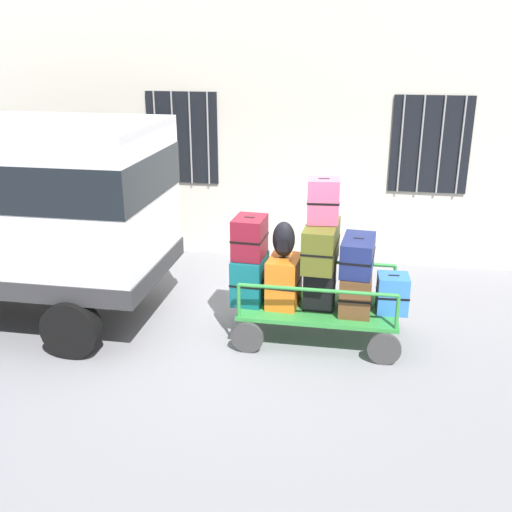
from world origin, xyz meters
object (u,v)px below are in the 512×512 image
Objects in this scene: luggage_cart at (319,311)px; suitcase_midleft_bottom at (284,281)px; suitcase_midright_bottom at (356,289)px; suitcase_center_middle at (321,245)px; suitcase_midright_middle at (358,255)px; suitcase_right_bottom at (392,293)px; backpack at (284,240)px; suitcase_center_top at (323,201)px; suitcase_left_middle at (250,237)px; suitcase_center_bottom at (320,285)px; suitcase_left_bottom at (250,278)px.

suitcase_midleft_bottom is at bearing -175.82° from luggage_cart.
suitcase_midright_bottom is at bearing 4.57° from suitcase_midleft_bottom.
suitcase_midleft_bottom is 0.72× the size of suitcase_center_middle.
suitcase_right_bottom is (0.44, -0.02, -0.46)m from suitcase_midright_middle.
suitcase_midleft_bottom is at bearing -58.47° from backpack.
suitcase_right_bottom is (0.87, -0.04, -1.09)m from suitcase_center_top.
suitcase_center_top is at bearing 90.00° from luggage_cart.
suitcase_center_middle is 1.19× the size of suitcase_midright_middle.
suitcase_right_bottom is at bearing 0.06° from backpack.
suitcase_left_middle reaches higher than luggage_cart.
luggage_cart is at bearing 0.96° from backpack.
suitcase_center_top is at bearing 1.18° from suitcase_left_middle.
suitcase_midright_middle is 0.90m from backpack.
suitcase_left_middle reaches higher than suitcase_center_bottom.
suitcase_left_bottom is 1.14× the size of suitcase_center_bottom.
suitcase_right_bottom is at bearing 1.12° from suitcase_midleft_bottom.
suitcase_midright_middle is (0.00, -0.03, 0.45)m from suitcase_midright_bottom.
suitcase_midright_middle is 1.53× the size of suitcase_right_bottom.
suitcase_center_top is 0.77m from suitcase_midright_middle.
backpack is at bearing -174.38° from suitcase_center_top.
luggage_cart is 3.63× the size of suitcase_center_bottom.
suitcase_center_bottom is at bearing 90.00° from suitcase_center_middle.
suitcase_center_top reaches higher than suitcase_midright_bottom.
suitcase_center_bottom is 1.04× the size of suitcase_center_top.
suitcase_center_top reaches higher than backpack.
backpack is (-0.45, -0.04, -0.49)m from suitcase_center_top.
backpack is at bearing -179.94° from suitcase_right_bottom.
suitcase_center_middle is 0.45m from suitcase_midright_middle.
suitcase_left_middle reaches higher than suitcase_midright_bottom.
suitcase_center_bottom is 1.06m from suitcase_center_top.
suitcase_midright_middle is (0.44, 0.04, -0.11)m from suitcase_center_middle.
luggage_cart is at bearing -90.00° from suitcase_center_top.
suitcase_center_middle is at bearing -2.99° from suitcase_left_middle.
suitcase_left_bottom is 1.36m from suitcase_center_top.
backpack is at bearing -3.60° from suitcase_left_middle.
suitcase_left_middle reaches higher than backpack.
suitcase_midleft_bottom is 0.88m from suitcase_midright_bottom.
suitcase_left_bottom is at bearing 179.41° from suitcase_midright_middle.
luggage_cart is 2.78× the size of suitcase_midright_middle.
suitcase_center_middle is (0.44, 0.01, 0.50)m from suitcase_midleft_bottom.
suitcase_center_bottom reaches higher than luggage_cart.
suitcase_center_top is (0.00, 0.04, 1.06)m from suitcase_center_bottom.
suitcase_left_middle reaches higher than suitcase_midright_middle.
suitcase_right_bottom is at bearing -0.14° from suitcase_center_bottom.
luggage_cart is 0.59m from suitcase_midleft_bottom.
suitcase_left_middle reaches higher than suitcase_center_middle.
suitcase_left_bottom reaches higher than luggage_cart.
suitcase_center_middle is (0.87, -0.05, 0.52)m from suitcase_left_bottom.
suitcase_left_middle is at bearing -179.18° from suitcase_midright_bottom.
suitcase_midright_bottom is at bearing 8.40° from suitcase_center_middle.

